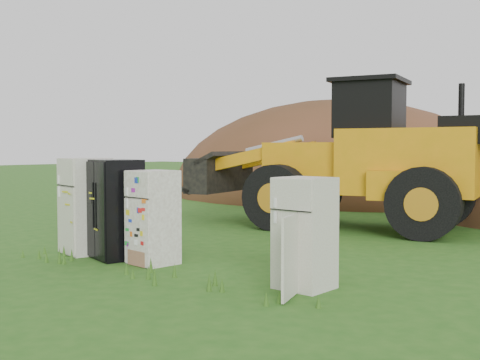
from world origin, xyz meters
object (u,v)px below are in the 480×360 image
object	(u,v)px
fridge_open_door	(305,233)
fridge_leftmost	(86,206)
fridge_sticker	(153,217)
wheel_loader	(333,154)
fridge_black_side	(116,209)

from	to	relation	value
fridge_open_door	fridge_leftmost	bearing A→B (deg)	-175.78
fridge_leftmost	fridge_sticker	size ratio (longest dim) A/B	1.12
fridge_leftmost	fridge_sticker	world-z (taller)	fridge_leftmost
wheel_loader	fridge_black_side	bearing A→B (deg)	-108.96
fridge_sticker	wheel_loader	world-z (taller)	wheel_loader
fridge_open_door	wheel_loader	xyz separation A→B (m)	(-2.98, 6.30, 1.06)
fridge_black_side	fridge_open_door	bearing A→B (deg)	18.82
fridge_black_side	fridge_sticker	world-z (taller)	fridge_black_side
fridge_leftmost	fridge_black_side	world-z (taller)	fridge_leftmost
fridge_sticker	wheel_loader	bearing A→B (deg)	97.79
fridge_black_side	fridge_open_door	xyz separation A→B (m)	(3.99, 0.05, -0.10)
fridge_black_side	wheel_loader	size ratio (longest dim) A/B	0.24
fridge_leftmost	fridge_open_door	bearing A→B (deg)	15.18
fridge_black_side	fridge_open_door	world-z (taller)	fridge_black_side
fridge_black_side	fridge_open_door	size ratio (longest dim) A/B	1.13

